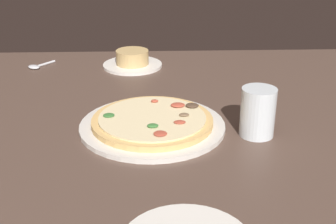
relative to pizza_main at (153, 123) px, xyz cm
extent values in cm
cube|color=brown|center=(6.66, 2.98, -3.17)|extent=(150.00, 110.00, 4.00)
cylinder|color=silver|center=(-0.04, -0.01, -0.67)|extent=(30.63, 30.63, 1.00)
cylinder|color=tan|center=(-0.04, -0.01, 0.43)|extent=(25.55, 25.55, 1.20)
cylinder|color=beige|center=(-0.04, -0.01, 1.23)|extent=(22.61, 22.61, 0.40)
ellipsoid|color=#AD4733|center=(1.46, -8.37, 1.66)|extent=(2.66, 2.60, 0.46)
ellipsoid|color=#4C3828|center=(8.76, 5.13, 1.74)|extent=(2.89, 2.67, 0.62)
ellipsoid|color=#AD4733|center=(0.55, 8.06, 1.72)|extent=(1.64, 1.26, 0.58)
ellipsoid|color=#AD4733|center=(5.52, -3.23, 1.64)|extent=(2.44, 1.78, 0.41)
ellipsoid|color=#AD4733|center=(5.62, 5.43, 1.76)|extent=(3.15, 2.48, 0.67)
ellipsoid|color=#387033|center=(0.03, -4.88, 1.71)|extent=(2.29, 1.83, 0.56)
ellipsoid|color=brown|center=(6.63, 0.30, 1.68)|extent=(2.14, 1.69, 0.50)
ellipsoid|color=#387033|center=(-9.16, 0.72, 1.64)|extent=(2.41, 2.26, 0.41)
cylinder|color=silver|center=(-5.65, 42.04, -0.77)|extent=(17.30, 17.30, 0.80)
cylinder|color=tan|center=(-5.65, 42.04, 1.66)|extent=(9.49, 9.49, 4.06)
cylinder|color=silver|center=(21.19, -3.85, 3.86)|extent=(7.06, 7.06, 10.06)
cylinder|color=silver|center=(21.19, -3.85, 2.17)|extent=(6.49, 6.49, 6.68)
ellipsoid|color=silver|center=(-34.21, 41.18, -0.67)|extent=(4.87, 4.71, 1.00)
cylinder|color=silver|center=(-31.79, 44.10, -0.82)|extent=(5.38, 6.30, 0.70)
camera|label=1|loc=(0.07, -88.18, 41.19)|focal=49.48mm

